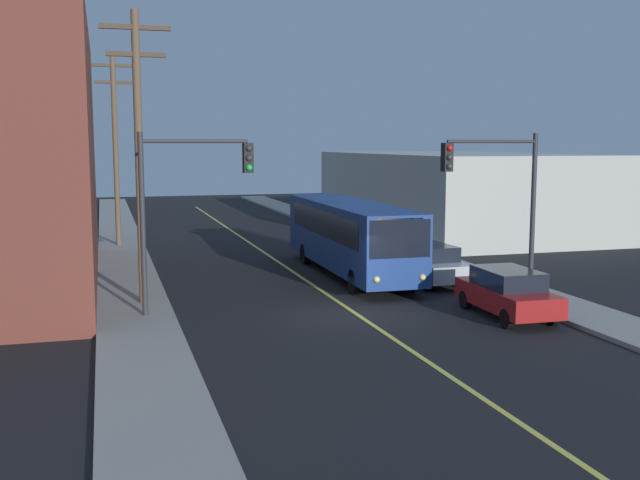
{
  "coord_description": "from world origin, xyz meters",
  "views": [
    {
      "loc": [
        -8.16,
        -23.59,
        5.78
      ],
      "look_at": [
        0.0,
        4.33,
        2.0
      ],
      "focal_mm": 41.82,
      "sensor_mm": 36.0,
      "label": 1
    }
  ],
  "objects_px": {
    "parked_car_red": "(507,292)",
    "parked_car_silver": "(429,263)",
    "city_bus": "(350,234)",
    "utility_pole_mid": "(115,142)",
    "traffic_signal_right_corner": "(496,185)",
    "traffic_signal_left_corner": "(190,189)",
    "utility_pole_near": "(139,145)"
  },
  "relations": [
    {
      "from": "parked_car_red",
      "to": "traffic_signal_left_corner",
      "type": "xyz_separation_m",
      "value": [
        -10.14,
        2.98,
        3.46
      ]
    },
    {
      "from": "parked_car_red",
      "to": "traffic_signal_right_corner",
      "type": "bearing_deg",
      "value": 72.24
    },
    {
      "from": "parked_car_red",
      "to": "traffic_signal_left_corner",
      "type": "bearing_deg",
      "value": 163.62
    },
    {
      "from": "parked_car_silver",
      "to": "utility_pole_mid",
      "type": "distance_m",
      "value": 19.74
    },
    {
      "from": "city_bus",
      "to": "traffic_signal_right_corner",
      "type": "xyz_separation_m",
      "value": [
        3.21,
        -6.93,
        2.49
      ]
    },
    {
      "from": "parked_car_red",
      "to": "parked_car_silver",
      "type": "xyz_separation_m",
      "value": [
        0.04,
        6.32,
        0.0
      ]
    },
    {
      "from": "city_bus",
      "to": "utility_pole_near",
      "type": "height_order",
      "value": "utility_pole_near"
    },
    {
      "from": "city_bus",
      "to": "parked_car_silver",
      "type": "relative_size",
      "value": 2.74
    },
    {
      "from": "parked_car_red",
      "to": "utility_pole_mid",
      "type": "xyz_separation_m",
      "value": [
        -12.12,
        21.03,
        5.03
      ]
    },
    {
      "from": "utility_pole_mid",
      "to": "traffic_signal_left_corner",
      "type": "height_order",
      "value": "utility_pole_mid"
    },
    {
      "from": "parked_car_red",
      "to": "traffic_signal_left_corner",
      "type": "distance_m",
      "value": 11.12
    },
    {
      "from": "city_bus",
      "to": "utility_pole_mid",
      "type": "height_order",
      "value": "utility_pole_mid"
    },
    {
      "from": "utility_pole_near",
      "to": "utility_pole_mid",
      "type": "relative_size",
      "value": 0.97
    },
    {
      "from": "city_bus",
      "to": "traffic_signal_right_corner",
      "type": "relative_size",
      "value": 2.03
    },
    {
      "from": "city_bus",
      "to": "traffic_signal_left_corner",
      "type": "relative_size",
      "value": 2.03
    },
    {
      "from": "utility_pole_mid",
      "to": "parked_car_silver",
      "type": "bearing_deg",
      "value": -50.41
    },
    {
      "from": "parked_car_red",
      "to": "utility_pole_mid",
      "type": "relative_size",
      "value": 0.43
    },
    {
      "from": "utility_pole_near",
      "to": "traffic_signal_right_corner",
      "type": "xyz_separation_m",
      "value": [
        12.31,
        -2.87,
        -1.42
      ]
    },
    {
      "from": "traffic_signal_right_corner",
      "to": "utility_pole_near",
      "type": "bearing_deg",
      "value": 166.89
    },
    {
      "from": "utility_pole_near",
      "to": "utility_pole_mid",
      "type": "bearing_deg",
      "value": 91.77
    },
    {
      "from": "parked_car_red",
      "to": "parked_car_silver",
      "type": "bearing_deg",
      "value": 89.63
    },
    {
      "from": "city_bus",
      "to": "parked_car_silver",
      "type": "xyz_separation_m",
      "value": [
        2.57,
        -2.75,
        -0.98
      ]
    },
    {
      "from": "city_bus",
      "to": "utility_pole_near",
      "type": "distance_m",
      "value": 10.71
    },
    {
      "from": "utility_pole_mid",
      "to": "traffic_signal_left_corner",
      "type": "distance_m",
      "value": 18.22
    },
    {
      "from": "parked_car_red",
      "to": "utility_pole_mid",
      "type": "height_order",
      "value": "utility_pole_mid"
    },
    {
      "from": "city_bus",
      "to": "parked_car_silver",
      "type": "bearing_deg",
      "value": -47.02
    },
    {
      "from": "parked_car_silver",
      "to": "traffic_signal_right_corner",
      "type": "relative_size",
      "value": 0.74
    },
    {
      "from": "parked_car_red",
      "to": "city_bus",
      "type": "bearing_deg",
      "value": 105.56
    },
    {
      "from": "utility_pole_near",
      "to": "utility_pole_mid",
      "type": "height_order",
      "value": "utility_pole_mid"
    },
    {
      "from": "city_bus",
      "to": "traffic_signal_right_corner",
      "type": "height_order",
      "value": "traffic_signal_right_corner"
    },
    {
      "from": "traffic_signal_right_corner",
      "to": "city_bus",
      "type": "bearing_deg",
      "value": 114.86
    },
    {
      "from": "city_bus",
      "to": "parked_car_silver",
      "type": "height_order",
      "value": "city_bus"
    }
  ]
}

